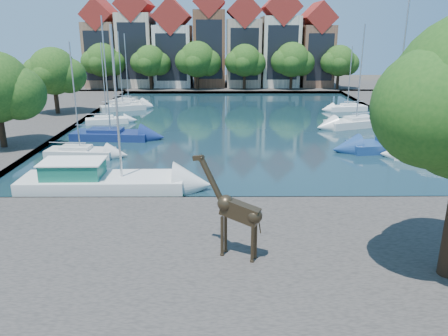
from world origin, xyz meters
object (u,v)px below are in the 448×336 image
(giraffe_statue, at_px, (235,210))
(sailboat_left_a, at_px, (80,151))
(motorsailer, at_px, (98,179))
(sailboat_right_a, at_px, (430,155))

(giraffe_statue, relative_size, sailboat_left_a, 0.49)
(motorsailer, bearing_deg, giraffe_statue, -47.37)
(giraffe_statue, bearing_deg, motorsailer, 132.63)
(giraffe_statue, height_order, sailboat_right_a, sailboat_right_a)
(sailboat_left_a, relative_size, sailboat_right_a, 0.90)
(giraffe_statue, distance_m, motorsailer, 13.06)
(sailboat_right_a, bearing_deg, sailboat_left_a, 177.00)
(motorsailer, distance_m, sailboat_right_a, 26.04)
(giraffe_statue, bearing_deg, sailboat_right_a, 44.67)
(sailboat_right_a, bearing_deg, motorsailer, -165.08)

